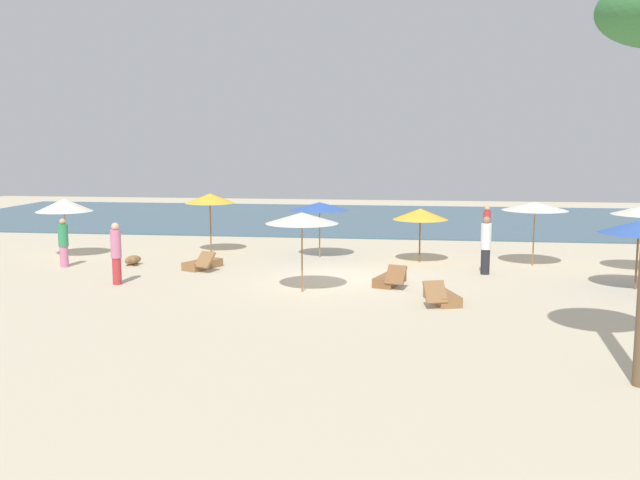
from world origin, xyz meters
The scene contains 17 objects.
ground_plane centered at (0.00, 0.00, 0.00)m, with size 60.00×60.00×0.00m, color beige.
ocean_water centered at (0.00, 17.00, 0.03)m, with size 48.00×16.00×0.06m, color #3D6075.
umbrella_0 centered at (6.37, 3.02, 2.11)m, with size 2.28×2.28×2.26m.
umbrella_1 centered at (-1.34, 3.86, 1.93)m, with size 2.20×2.20×2.09m.
umbrella_2 centered at (-1.01, -2.39, 2.17)m, with size 2.12×2.12×2.33m.
umbrella_3 centered at (2.41, 3.25, 1.75)m, with size 1.99×1.99×1.95m.
umbrella_4 centered at (-10.89, 2.66, 1.97)m, with size 2.10×2.10×2.21m.
umbrella_5 centered at (-5.75, 4.47, 2.13)m, with size 1.93×1.93×2.32m.
umbrella_6 centered at (8.75, -0.73, 1.86)m, with size 2.27×2.27×2.05m.
lounger_0 centered at (1.50, -1.05, 0.17)m, with size 1.06×1.78×0.70m.
lounger_2 centered at (-5.00, 0.86, 0.17)m, with size 1.22×1.79×0.68m.
lounger_3 centered at (2.98, -3.34, 0.17)m, with size 1.07×1.77×0.71m.
person_0 centered at (-9.89, 0.56, 0.86)m, with size 0.43×0.43×1.70m.
person_1 centered at (-6.81, -2.09, 0.98)m, with size 0.32×0.32×1.91m.
person_2 centered at (4.55, 1.13, 0.98)m, with size 0.37×0.37×1.92m.
person_3 centered at (5.01, 5.74, 0.98)m, with size 0.37×0.37×1.87m.
dog centered at (-7.64, 1.19, 0.19)m, with size 0.59×0.79×0.36m.
Camera 1 is at (2.23, -22.65, 4.41)m, focal length 40.19 mm.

